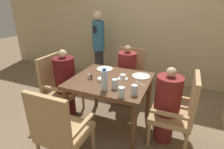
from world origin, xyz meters
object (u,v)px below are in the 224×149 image
chair_far_side (129,74)px  diner_in_right_chair (167,105)px  teacup_with_saucer (123,77)px  chair_near_corner (60,129)px  glass_tall_near (121,92)px  diner_in_left_chair (66,83)px  chair_left_side (59,84)px  plate_main_left (105,69)px  bowl_small (102,79)px  diner_in_far_chair (127,75)px  plate_main_right (141,76)px  water_bottle (104,80)px  standing_host (99,45)px  glass_tall_mid (134,90)px  chair_right_side (179,109)px  glass_tall_far (115,84)px

chair_far_side → diner_in_right_chair: diner_in_right_chair is taller
teacup_with_saucer → chair_near_corner: bearing=-111.0°
glass_tall_near → chair_near_corner: bearing=-138.3°
diner_in_left_chair → chair_left_side: bearing=-180.0°
plate_main_left → bowl_small: (0.15, -0.42, 0.01)m
chair_far_side → teacup_with_saucer: (0.15, -0.80, 0.28)m
chair_left_side → teacup_with_saucer: 1.11m
diner_in_far_chair → plate_main_right: diner_in_far_chair is taller
chair_left_side → diner_in_right_chair: bearing=0.0°
diner_in_far_chair → water_bottle: size_ratio=3.88×
chair_left_side → teacup_with_saucer: bearing=4.0°
chair_left_side → diner_in_left_chair: (0.15, 0.00, 0.06)m
plate_main_right → teacup_with_saucer: 0.28m
standing_host → plate_main_left: bearing=-58.9°
teacup_with_saucer → glass_tall_mid: size_ratio=1.15×
diner_in_right_chair → standing_host: standing_host is taller
teacup_with_saucer → plate_main_right: bearing=40.0°
chair_near_corner → plate_main_right: (0.57, 1.12, 0.26)m
chair_right_side → water_bottle: 1.00m
plate_main_right → teacup_with_saucer: (-0.21, -0.18, 0.02)m
chair_far_side → glass_tall_far: bearing=-81.9°
standing_host → water_bottle: size_ratio=5.70×
teacup_with_saucer → glass_tall_far: glass_tall_far is taller
diner_in_far_chair → diner_in_left_chair: bearing=-137.1°
chair_far_side → glass_tall_far: chair_far_side is taller
chair_left_side → water_bottle: (0.99, -0.33, 0.38)m
diner_in_left_chair → glass_tall_mid: size_ratio=9.07×
standing_host → glass_tall_far: 1.98m
bowl_small → glass_tall_mid: 0.55m
chair_left_side → plate_main_left: chair_left_side is taller
diner_in_left_chair → standing_host: size_ratio=0.69×
chair_far_side → chair_right_side: size_ratio=1.00×
water_bottle → glass_tall_far: bearing=42.2°
chair_left_side → glass_tall_mid: 1.42m
chair_right_side → teacup_with_saucer: 0.83m
diner_in_left_chair → plate_main_left: size_ratio=4.26×
teacup_with_saucer → chair_left_side: bearing=-176.0°
teacup_with_saucer → glass_tall_far: size_ratio=1.15×
diner_in_right_chair → bowl_small: diner_in_right_chair is taller
chair_left_side → diner_in_far_chair: (0.92, 0.72, 0.04)m
chair_left_side → chair_near_corner: bearing=-50.6°
diner_in_left_chair → chair_near_corner: bearing=-57.0°
chair_far_side → plate_main_right: size_ratio=3.77×
chair_far_side → bowl_small: bearing=-95.3°
chair_far_side → glass_tall_near: chair_far_side is taller
chair_right_side → plate_main_left: size_ratio=3.77×
chair_right_side → water_bottle: (-0.86, -0.33, 0.38)m
diner_in_right_chair → teacup_with_saucer: 0.68m
chair_near_corner → water_bottle: size_ratio=3.51×
diner_in_left_chair → glass_tall_near: size_ratio=9.07×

